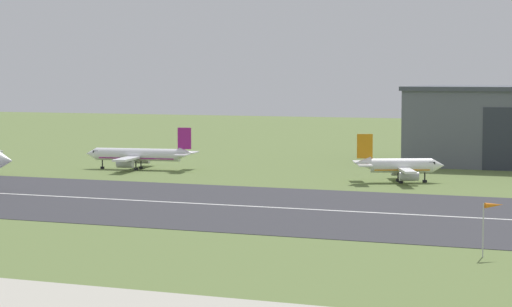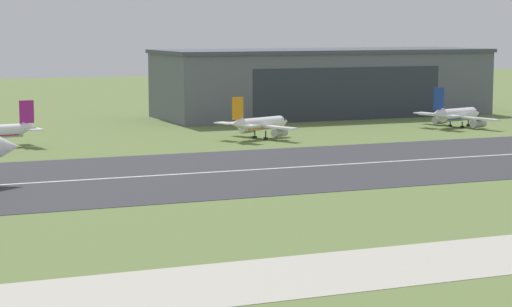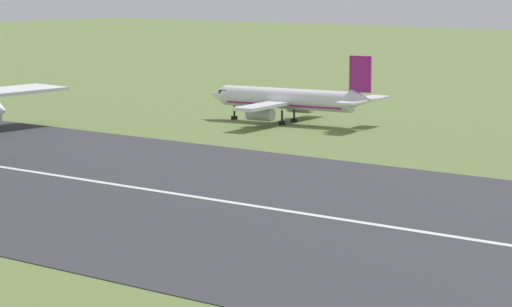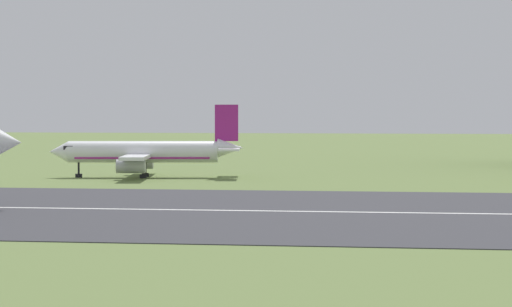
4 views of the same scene
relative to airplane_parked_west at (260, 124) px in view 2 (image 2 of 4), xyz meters
The scene contains 5 objects.
runway_strip 40.17m from the airplane_parked_west, 85.11° to the right, with size 444.76×47.50×0.06m, color #333338.
runway_centreline 40.16m from the airplane_parked_west, 85.11° to the right, with size 400.28×0.70×0.01m, color silver.
hangar_building 55.88m from the airplane_parked_west, 50.43° to the left, with size 84.51×29.05×16.80m.
airplane_parked_west is the anchor object (origin of this frame).
airplane_parked_east 49.99m from the airplane_parked_west, ahead, with size 17.28×21.76×9.17m.
Camera 2 is at (-81.00, -47.33, 22.58)m, focal length 70.00 mm.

